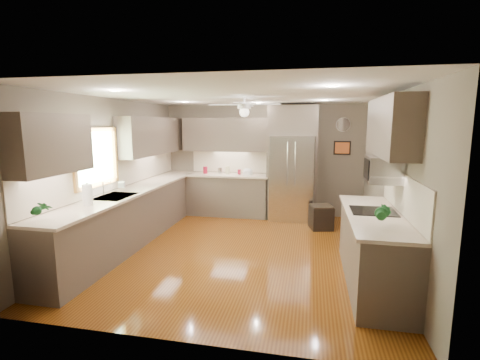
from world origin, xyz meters
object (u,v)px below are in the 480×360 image
(canister_d, at_px, (239,172))
(canister_a, at_px, (205,170))
(potted_plant_left, at_px, (39,209))
(soap_bottle, at_px, (122,184))
(microwave, at_px, (383,169))
(potted_plant_right, at_px, (384,213))
(bowl, at_px, (248,174))
(paper_towel, at_px, (88,195))
(canister_b, at_px, (220,171))
(stool, at_px, (321,217))
(canister_c, at_px, (228,170))
(refrigerator, at_px, (292,165))

(canister_d, bearing_deg, canister_a, -178.63)
(canister_a, xyz_separation_m, potted_plant_left, (-0.70, -4.21, 0.09))
(canister_a, height_order, soap_bottle, soap_bottle)
(microwave, bearing_deg, potted_plant_right, -98.40)
(canister_a, height_order, bowl, canister_a)
(bowl, bearing_deg, potted_plant_left, -111.87)
(canister_a, relative_size, bowl, 0.70)
(canister_d, relative_size, paper_towel, 0.32)
(potted_plant_left, bearing_deg, microwave, 20.22)
(potted_plant_right, xyz_separation_m, microwave, (0.13, 0.87, 0.38))
(canister_b, height_order, stool, canister_b)
(canister_a, relative_size, microwave, 0.29)
(bowl, bearing_deg, canister_a, 179.10)
(canister_c, relative_size, soap_bottle, 0.82)
(canister_c, distance_m, soap_bottle, 2.63)
(microwave, bearing_deg, paper_towel, -171.75)
(canister_b, relative_size, canister_c, 0.89)
(canister_d, xyz_separation_m, bowl, (0.20, -0.03, -0.03))
(soap_bottle, bearing_deg, canister_d, 55.08)
(canister_d, relative_size, microwave, 0.20)
(canister_a, height_order, microwave, microwave)
(soap_bottle, bearing_deg, canister_c, 60.52)
(canister_a, bearing_deg, potted_plant_right, -48.69)
(potted_plant_left, height_order, potted_plant_right, potted_plant_left)
(canister_b, xyz_separation_m, paper_towel, (-1.04, -3.31, 0.07))
(potted_plant_left, bearing_deg, bowl, 68.13)
(stool, bearing_deg, refrigerator, 133.66)
(potted_plant_left, xyz_separation_m, refrigerator, (2.67, 4.18, 0.08))
(bowl, bearing_deg, paper_towel, -116.98)
(canister_c, distance_m, paper_towel, 3.58)
(canister_b, relative_size, refrigerator, 0.06)
(canister_b, relative_size, canister_d, 1.43)
(canister_b, xyz_separation_m, potted_plant_right, (2.82, -3.60, 0.09))
(bowl, xyz_separation_m, refrigerator, (0.98, -0.02, 0.22))
(soap_bottle, bearing_deg, paper_towel, -85.13)
(refrigerator, bearing_deg, canister_d, 177.58)
(soap_bottle, bearing_deg, bowl, 51.39)
(canister_a, distance_m, potted_plant_left, 4.27)
(canister_a, height_order, canister_c, canister_c)
(stool, distance_m, paper_towel, 4.30)
(soap_bottle, height_order, stool, soap_bottle)
(potted_plant_left, xyz_separation_m, potted_plant_right, (3.86, 0.60, -0.00))
(canister_c, height_order, paper_towel, paper_towel)
(microwave, xyz_separation_m, paper_towel, (-3.99, -0.58, -0.40))
(canister_c, relative_size, microwave, 0.32)
(canister_b, relative_size, bowl, 0.67)
(potted_plant_right, bearing_deg, refrigerator, 108.53)
(refrigerator, bearing_deg, stool, -46.34)
(bowl, distance_m, paper_towel, 3.71)
(microwave, xyz_separation_m, stool, (-0.70, 2.05, -1.24))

